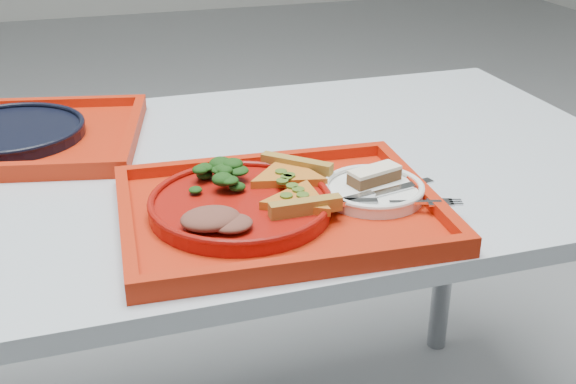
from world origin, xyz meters
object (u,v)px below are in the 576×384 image
object	(u,v)px
tray_far	(12,140)
dinner_plate	(241,206)
tray_main	(280,214)
navy_plate	(11,133)
dessert_bar	(374,175)

from	to	relation	value
tray_far	dinner_plate	distance (m)	0.52
tray_main	navy_plate	xyz separation A→B (m)	(-0.38, 0.42, 0.01)
dessert_bar	tray_main	bearing A→B (deg)	171.68
tray_main	tray_far	world-z (taller)	same
tray_far	dessert_bar	distance (m)	0.67
tray_main	navy_plate	distance (m)	0.57
navy_plate	dessert_bar	distance (m)	0.67
tray_main	navy_plate	bearing A→B (deg)	135.21
tray_far	navy_plate	world-z (taller)	navy_plate
tray_far	dinner_plate	world-z (taller)	dinner_plate
dinner_plate	navy_plate	distance (m)	0.52
navy_plate	dinner_plate	bearing A→B (deg)	-51.78
tray_far	dinner_plate	xyz separation A→B (m)	(0.32, -0.41, 0.02)
dinner_plate	dessert_bar	world-z (taller)	dessert_bar
tray_main	dessert_bar	world-z (taller)	dessert_bar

